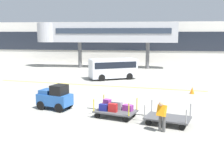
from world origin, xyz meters
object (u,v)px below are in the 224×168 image
safety_cone_near (192,90)px  baggage_tug (55,97)px  baggage_handler (162,115)px  shuttle_van (113,67)px  baggage_cart_lead (115,109)px  baggage_cart_middle (167,118)px

safety_cone_near → baggage_tug: bearing=-148.4°
baggage_handler → shuttle_van: bearing=105.9°
baggage_cart_lead → shuttle_van: size_ratio=0.60×
baggage_cart_middle → baggage_handler: size_ratio=1.97×
baggage_tug → baggage_cart_middle: size_ratio=0.76×
baggage_cart_middle → baggage_handler: 1.33m
shuttle_van → baggage_cart_middle: bearing=-71.5°
baggage_tug → baggage_cart_middle: (6.84, -2.11, -0.41)m
baggage_tug → shuttle_van: bearing=79.8°
shuttle_van → safety_cone_near: 9.51m
shuttle_van → safety_cone_near: shuttle_van is taller
baggage_handler → baggage_tug: bearing=153.2°
baggage_cart_lead → safety_cone_near: baggage_cart_lead is taller
baggage_cart_lead → baggage_handler: bearing=-39.8°
baggage_tug → baggage_handler: baggage_tug is taller
baggage_cart_lead → baggage_cart_middle: size_ratio=1.00×
baggage_tug → safety_cone_near: bearing=31.6°
baggage_handler → safety_cone_near: bearing=72.7°
baggage_tug → safety_cone_near: 10.89m
baggage_cart_middle → baggage_handler: baggage_handler is taller
shuttle_van → baggage_tug: bearing=-100.2°
baggage_cart_lead → baggage_cart_middle: bearing=-18.1°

